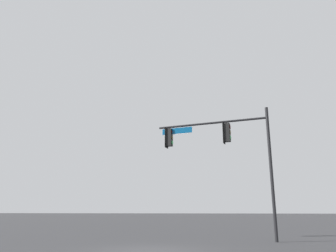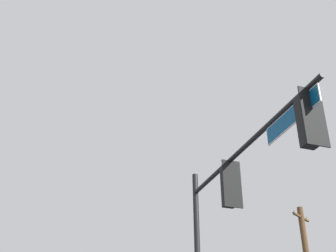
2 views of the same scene
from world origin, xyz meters
The scene contains 2 objects.
ground_plane centered at (0.00, 0.00, 0.00)m, with size 400.00×400.00×0.00m, color #38383A.
signal_pole_near centered at (-2.75, -5.64, 5.38)m, with size 6.62×1.41×7.29m.
Camera 1 is at (-3.59, 13.45, 1.56)m, focal length 35.00 mm.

